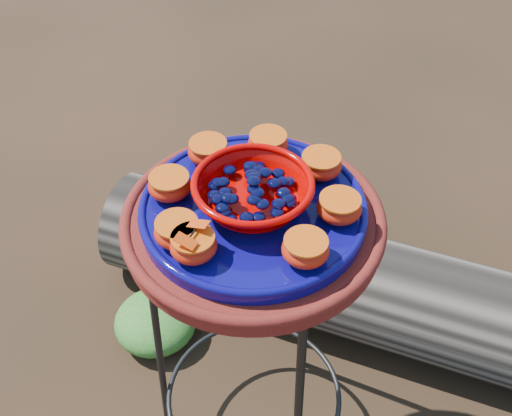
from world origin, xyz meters
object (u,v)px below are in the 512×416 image
Objects in this scene: plant_stand at (254,346)px; terracotta_saucer at (253,224)px; cobalt_plate at (253,211)px; red_bowl at (253,194)px; driftwood_log at (374,290)px.

plant_stand is 1.58× the size of terracotta_saucer.
cobalt_plate is (0.00, 0.00, 0.40)m from plant_stand.
plant_stand is at bearing 0.00° from red_bowl.
terracotta_saucer is 2.33× the size of red_bowl.
plant_stand is 0.40m from cobalt_plate.
driftwood_log is at bearing 80.49° from plant_stand.
driftwood_log is at bearing 80.49° from cobalt_plate.
cobalt_plate reaches higher than terracotta_saucer.
terracotta_saucer is at bearing 0.00° from cobalt_plate.
driftwood_log is (0.07, 0.44, -0.61)m from cobalt_plate.
plant_stand is 3.69× the size of red_bowl.
driftwood_log is at bearing 80.49° from terracotta_saucer.
plant_stand is 1.84× the size of cobalt_plate.
terracotta_saucer is 0.03m from cobalt_plate.
terracotta_saucer is 1.17× the size of cobalt_plate.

